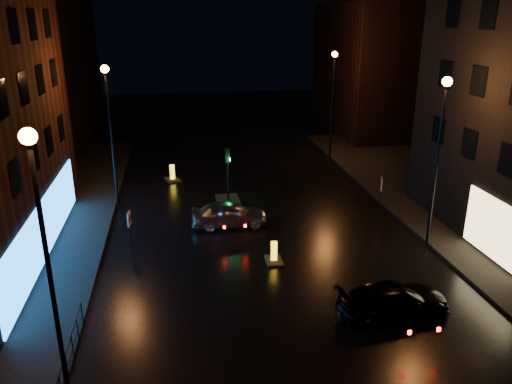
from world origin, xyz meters
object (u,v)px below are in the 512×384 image
road_sign_left (129,222)px  silver_hatchback (229,214)px  bollard_far (173,177)px  traffic_signal (228,194)px  road_sign_right (381,187)px  dark_sedan (394,300)px  bollard_near (274,257)px

road_sign_left → silver_hatchback: bearing=36.1°
bollard_far → traffic_signal: bearing=-72.9°
silver_hatchback → road_sign_right: size_ratio=1.86×
silver_hatchback → road_sign_left: (-5.07, -2.50, 0.90)m
silver_hatchback → road_sign_left: 5.72m
dark_sedan → bollard_near: size_ratio=3.71×
silver_hatchback → bollard_far: silver_hatchback is taller
dark_sedan → bollard_near: bearing=28.5°
road_sign_right → traffic_signal: bearing=-2.7°
traffic_signal → road_sign_right: bearing=-21.7°
silver_hatchback → dark_sedan: size_ratio=0.92×
traffic_signal → bollard_far: (-3.36, 4.87, -0.25)m
dark_sedan → bollard_far: (-8.24, 18.12, -0.40)m
dark_sedan → silver_hatchback: bearing=21.1°
traffic_signal → bollard_far: size_ratio=2.31×
bollard_near → road_sign_left: bearing=164.3°
traffic_signal → bollard_far: traffic_signal is taller
bollard_near → bollard_far: (-4.58, 13.06, 0.02)m
traffic_signal → road_sign_right: size_ratio=1.57×
dark_sedan → bollard_far: dark_sedan is taller
traffic_signal → road_sign_right: 9.15m
dark_sedan → bollard_near: dark_sedan is taller
traffic_signal → dark_sedan: traffic_signal is taller
silver_hatchback → bollard_far: (-3.01, 8.49, -0.45)m
dark_sedan → road_sign_left: size_ratio=2.09×
bollard_near → road_sign_left: (-6.64, 2.07, 1.37)m
silver_hatchback → bollard_near: size_ratio=3.43×
dark_sedan → road_sign_left: (-10.30, 7.13, 0.95)m
dark_sedan → road_sign_right: (3.54, 9.90, 1.01)m
silver_hatchback → bollard_far: size_ratio=2.76×
bollard_near → bollard_far: 13.84m
dark_sedan → traffic_signal: bearing=12.9°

